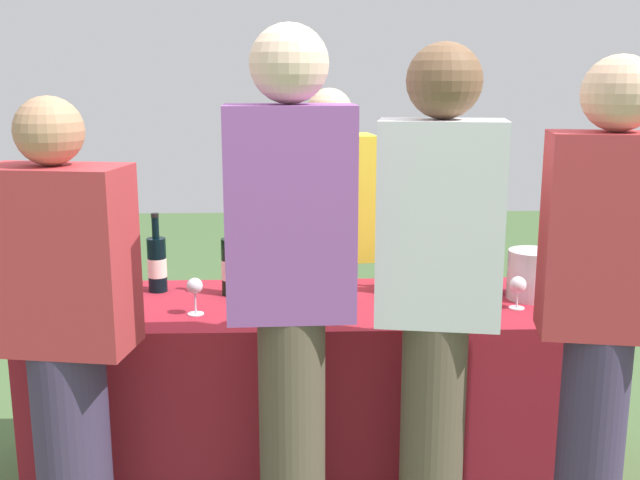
{
  "coord_description": "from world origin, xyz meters",
  "views": [
    {
      "loc": [
        -0.1,
        -2.83,
        1.62
      ],
      "look_at": [
        0.0,
        0.0,
        0.99
      ],
      "focal_mm": 42.47,
      "sensor_mm": 36.0,
      "label": 1
    }
  ],
  "objects": [
    {
      "name": "wine_glass_3",
      "position": [
        0.62,
        -0.1,
        0.85
      ],
      "size": [
        0.07,
        0.07,
        0.15
      ],
      "color": "silver",
      "rests_on": "tasting_table"
    },
    {
      "name": "wine_bottle_4",
      "position": [
        0.37,
        0.16,
        0.85
      ],
      "size": [
        0.07,
        0.07,
        0.31
      ],
      "color": "black",
      "rests_on": "tasting_table"
    },
    {
      "name": "wine_glass_2",
      "position": [
        0.08,
        -0.07,
        0.84
      ],
      "size": [
        0.07,
        0.07,
        0.14
      ],
      "color": "silver",
      "rests_on": "tasting_table"
    },
    {
      "name": "wine_bottle_2",
      "position": [
        -0.23,
        0.06,
        0.85
      ],
      "size": [
        0.08,
        0.08,
        0.3
      ],
      "color": "black",
      "rests_on": "tasting_table"
    },
    {
      "name": "server_pouring",
      "position": [
        0.06,
        0.59,
        0.83
      ],
      "size": [
        0.43,
        0.27,
        1.55
      ],
      "rotation": [
        0.0,
        0.0,
        3.27
      ],
      "color": "brown",
      "rests_on": "ground_plane"
    },
    {
      "name": "wine_glass_4",
      "position": [
        0.75,
        -0.1,
        0.83
      ],
      "size": [
        0.06,
        0.06,
        0.13
      ],
      "color": "silver",
      "rests_on": "tasting_table"
    },
    {
      "name": "guest_1",
      "position": [
        -0.11,
        -0.56,
        0.97
      ],
      "size": [
        0.4,
        0.24,
        1.76
      ],
      "rotation": [
        0.0,
        0.0,
        0.03
      ],
      "color": "brown",
      "rests_on": "ground_plane"
    },
    {
      "name": "tasting_table",
      "position": [
        0.0,
        0.0,
        0.37
      ],
      "size": [
        2.18,
        0.69,
        0.74
      ],
      "primitive_type": "cube",
      "color": "maroon",
      "rests_on": "ground_plane"
    },
    {
      "name": "wine_bottle_3",
      "position": [
        0.27,
        0.13,
        0.85
      ],
      "size": [
        0.07,
        0.07,
        0.31
      ],
      "color": "black",
      "rests_on": "tasting_table"
    },
    {
      "name": "wine_bottle_1",
      "position": [
        -0.35,
        0.12,
        0.86
      ],
      "size": [
        0.08,
        0.08,
        0.33
      ],
      "color": "black",
      "rests_on": "tasting_table"
    },
    {
      "name": "menu_board",
      "position": [
        0.69,
        1.05,
        0.45
      ],
      "size": [
        0.63,
        0.14,
        0.89
      ],
      "primitive_type": "cube",
      "rotation": [
        0.0,
        0.0,
        -0.17
      ],
      "color": "white",
      "rests_on": "ground_plane"
    },
    {
      "name": "guest_3",
      "position": [
        0.85,
        -0.64,
        0.92
      ],
      "size": [
        0.41,
        0.27,
        1.67
      ],
      "rotation": [
        0.0,
        0.0,
        -0.18
      ],
      "color": "#3F3351",
      "rests_on": "ground_plane"
    },
    {
      "name": "ground_plane",
      "position": [
        0.0,
        0.0,
        0.0
      ],
      "size": [
        12.0,
        12.0,
        0.0
      ],
      "primitive_type": "plane",
      "color": "#476638"
    },
    {
      "name": "wine_glass_0",
      "position": [
        -0.47,
        -0.13,
        0.84
      ],
      "size": [
        0.06,
        0.06,
        0.14
      ],
      "color": "silver",
      "rests_on": "tasting_table"
    },
    {
      "name": "guest_2",
      "position": [
        0.35,
        -0.56,
        0.94
      ],
      "size": [
        0.41,
        0.27,
        1.71
      ],
      "rotation": [
        0.0,
        0.0,
        -0.17
      ],
      "color": "brown",
      "rests_on": "ground_plane"
    },
    {
      "name": "wine_bottle_0",
      "position": [
        -0.66,
        0.18,
        0.86
      ],
      "size": [
        0.08,
        0.08,
        0.33
      ],
      "color": "black",
      "rests_on": "tasting_table"
    },
    {
      "name": "wine_glass_1",
      "position": [
        -0.24,
        -0.09,
        0.83
      ],
      "size": [
        0.07,
        0.07,
        0.12
      ],
      "color": "silver",
      "rests_on": "tasting_table"
    },
    {
      "name": "wine_bottle_5",
      "position": [
        0.46,
        0.11,
        0.85
      ],
      "size": [
        0.07,
        0.07,
        0.31
      ],
      "color": "black",
      "rests_on": "tasting_table"
    },
    {
      "name": "wine_bottle_6",
      "position": [
        0.71,
        0.1,
        0.84
      ],
      "size": [
        0.07,
        0.07,
        0.29
      ],
      "color": "black",
      "rests_on": "tasting_table"
    },
    {
      "name": "guest_0",
      "position": [
        -0.82,
        -0.55,
        0.83
      ],
      "size": [
        0.47,
        0.31,
        1.55
      ],
      "rotation": [
        0.0,
        0.0,
        -0.17
      ],
      "color": "#3F3351",
      "rests_on": "ground_plane"
    },
    {
      "name": "ice_bucket",
      "position": [
        0.84,
        0.03,
        0.84
      ],
      "size": [
        0.19,
        0.19,
        0.2
      ],
      "primitive_type": "cylinder",
      "color": "silver",
      "rests_on": "tasting_table"
    }
  ]
}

